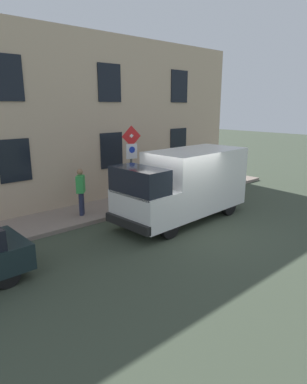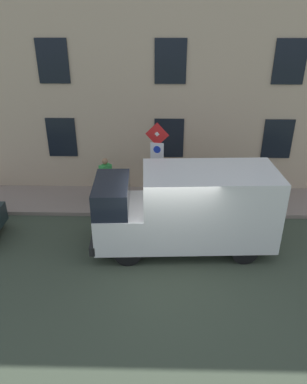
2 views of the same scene
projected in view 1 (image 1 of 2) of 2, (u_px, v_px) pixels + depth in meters
ground_plane at (186, 226)px, 11.62m from camera, size 80.00×80.00×0.00m
sidewalk_slab at (128, 203)px, 14.04m from camera, size 2.15×16.83×0.14m
building_facade at (106, 121)px, 14.21m from camera, size 0.75×14.83×6.87m
sign_post_stacked at (131, 156)px, 12.60m from camera, size 0.19×0.55×3.09m
delivery_van at (185, 184)px, 12.05m from camera, size 2.26×5.42×2.50m
bicycle_blue at (164, 182)px, 15.97m from camera, size 0.46×1.71×0.89m
bicycle_red at (150, 185)px, 15.40m from camera, size 0.46×1.71×0.89m
pedestrian at (81, 190)px, 12.16m from camera, size 0.47×0.46×1.72m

